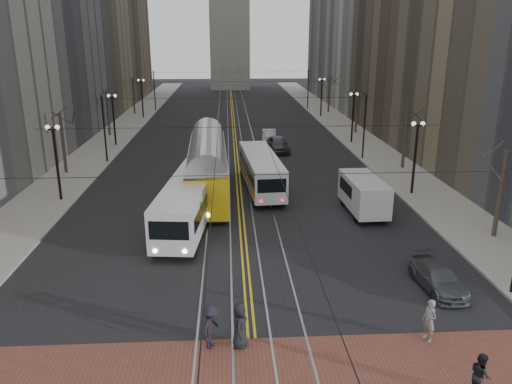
{
  "coord_description": "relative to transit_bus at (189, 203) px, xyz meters",
  "views": [
    {
      "loc": [
        -0.86,
        -19.08,
        12.17
      ],
      "look_at": [
        0.81,
        9.95,
        3.0
      ],
      "focal_mm": 35.0,
      "sensor_mm": 36.0,
      "label": 1
    }
  ],
  "objects": [
    {
      "name": "ground",
      "position": [
        3.5,
        -12.37,
        -1.54
      ],
      "size": [
        260.0,
        260.0,
        0.0
      ],
      "primitive_type": "plane",
      "color": "black",
      "rests_on": "ground"
    },
    {
      "name": "centre_lines",
      "position": [
        3.5,
        32.63,
        -1.53
      ],
      "size": [
        0.42,
        130.0,
        0.01
      ],
      "primitive_type": "cube",
      "color": "gold",
      "rests_on": "ground"
    },
    {
      "name": "pedestrian_d",
      "position": [
        1.82,
        -13.87,
        -0.59
      ],
      "size": [
        1.07,
        1.37,
        1.87
      ],
      "primitive_type": "imported",
      "rotation": [
        0.0,
        0.0,
        1.21
      ],
      "color": "black",
      "rests_on": "crosswalk_band"
    },
    {
      "name": "sedan_grey",
      "position": [
        8.11,
        21.68,
        -0.7
      ],
      "size": [
        2.42,
        5.07,
        1.67
      ],
      "primitive_type": "imported",
      "rotation": [
        0.0,
        0.0,
        0.09
      ],
      "color": "#3C3F43",
      "rests_on": "ground"
    },
    {
      "name": "pedestrian_a",
      "position": [
        2.99,
        -13.87,
        -0.56
      ],
      "size": [
        0.77,
        1.04,
        1.93
      ],
      "primitive_type": "imported",
      "rotation": [
        0.0,
        0.0,
        1.39
      ],
      "color": "black",
      "rests_on": "crosswalk_band"
    },
    {
      "name": "rear_bus",
      "position": [
        5.3,
        7.88,
        -0.09
      ],
      "size": [
        3.24,
        11.28,
        2.9
      ],
      "primitive_type": "cube",
      "rotation": [
        0.0,
        0.0,
        0.07
      ],
      "color": "silver",
      "rests_on": "ground"
    },
    {
      "name": "sidewalk_right",
      "position": [
        18.5,
        32.63,
        -1.46
      ],
      "size": [
        5.0,
        140.0,
        0.15
      ],
      "primitive_type": "cube",
      "color": "gray",
      "rests_on": "ground"
    },
    {
      "name": "trolley_wires",
      "position": [
        3.5,
        22.47,
        2.24
      ],
      "size": [
        25.96,
        120.0,
        6.6
      ],
      "color": "black",
      "rests_on": "ground"
    },
    {
      "name": "transit_bus",
      "position": [
        0.0,
        0.0,
        0.0
      ],
      "size": [
        3.83,
        12.51,
        3.08
      ],
      "primitive_type": "cube",
      "rotation": [
        0.0,
        0.0,
        -0.1
      ],
      "color": "silver",
      "rests_on": "ground"
    },
    {
      "name": "streetcar_rails",
      "position": [
        3.5,
        32.63,
        -1.54
      ],
      "size": [
        4.8,
        130.0,
        0.02
      ],
      "primitive_type": "cube",
      "color": "gray",
      "rests_on": "ground"
    },
    {
      "name": "streetcar",
      "position": [
        1.0,
        7.29,
        0.32
      ],
      "size": [
        3.37,
        15.88,
        3.72
      ],
      "primitive_type": "cube",
      "rotation": [
        0.0,
        0.0,
        0.03
      ],
      "color": "yellow",
      "rests_on": "ground"
    },
    {
      "name": "cargo_van",
      "position": [
        12.18,
        1.67,
        -0.26
      ],
      "size": [
        2.41,
        5.85,
        2.56
      ],
      "primitive_type": "cube",
      "rotation": [
        0.0,
        0.0,
        0.03
      ],
      "color": "silver",
      "rests_on": "ground"
    },
    {
      "name": "street_trees",
      "position": [
        3.5,
        22.88,
        1.26
      ],
      "size": [
        31.68,
        53.28,
        5.6
      ],
      "color": "#382D23",
      "rests_on": "ground"
    },
    {
      "name": "sedan_silver",
      "position": [
        7.5,
        26.39,
        -0.79
      ],
      "size": [
        1.83,
        4.65,
        1.51
      ],
      "primitive_type": "imported",
      "rotation": [
        0.0,
        0.0,
        -0.05
      ],
      "color": "#95979C",
      "rests_on": "ground"
    },
    {
      "name": "lamp_posts",
      "position": [
        3.5,
        16.38,
        1.26
      ],
      "size": [
        27.6,
        57.2,
        5.6
      ],
      "color": "black",
      "rests_on": "ground"
    },
    {
      "name": "pedestrian_b",
      "position": [
        10.82,
        -13.87,
        -0.61
      ],
      "size": [
        0.65,
        0.78,
        1.83
      ],
      "primitive_type": "imported",
      "rotation": [
        0.0,
        0.0,
        5.09
      ],
      "color": "slate",
      "rests_on": "crosswalk_band"
    },
    {
      "name": "sidewalk_left",
      "position": [
        -11.5,
        32.63,
        -1.46
      ],
      "size": [
        5.0,
        140.0,
        0.15
      ],
      "primitive_type": "cube",
      "color": "gray",
      "rests_on": "ground"
    },
    {
      "name": "pedestrian_c",
      "position": [
        11.32,
        -17.24,
        -0.7
      ],
      "size": [
        0.67,
        0.84,
        1.66
      ],
      "primitive_type": "imported",
      "rotation": [
        0.0,
        0.0,
        1.52
      ],
      "color": "black",
      "rests_on": "crosswalk_band"
    },
    {
      "name": "sedan_parked",
      "position": [
        13.0,
        -9.57,
        -0.93
      ],
      "size": [
        2.0,
        4.33,
        1.23
      ],
      "primitive_type": "imported",
      "rotation": [
        0.0,
        0.0,
        0.07
      ],
      "color": "#46494E",
      "rests_on": "ground"
    }
  ]
}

